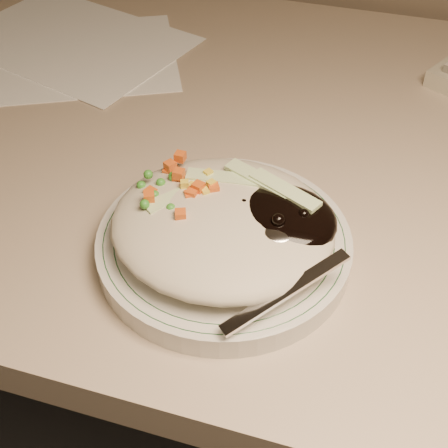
# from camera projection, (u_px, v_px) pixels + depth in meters

# --- Properties ---
(desk) EXTENTS (1.40, 0.70, 0.74)m
(desk) POSITION_uv_depth(u_px,v_px,m) (339.00, 276.00, 0.81)
(desk) COLOR tan
(desk) RESTS_ON ground
(plate) EXTENTS (0.22, 0.22, 0.02)m
(plate) POSITION_uv_depth(u_px,v_px,m) (224.00, 245.00, 0.55)
(plate) COLOR silver
(plate) RESTS_ON desk
(plate_rim) EXTENTS (0.21, 0.21, 0.00)m
(plate_rim) POSITION_uv_depth(u_px,v_px,m) (224.00, 237.00, 0.55)
(plate_rim) COLOR #144723
(plate_rim) RESTS_ON plate
(meal) EXTENTS (0.21, 0.19, 0.05)m
(meal) POSITION_uv_depth(u_px,v_px,m) (229.00, 221.00, 0.53)
(meal) COLOR #B2A890
(meal) RESTS_ON plate
(papers) EXTENTS (0.36, 0.35, 0.00)m
(papers) POSITION_uv_depth(u_px,v_px,m) (66.00, 49.00, 0.83)
(papers) COLOR white
(papers) RESTS_ON desk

